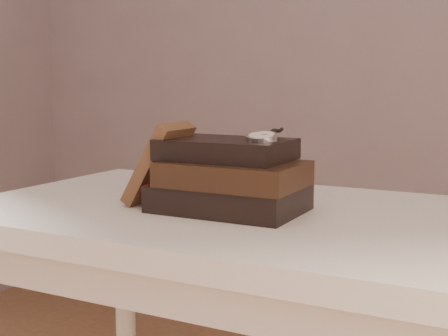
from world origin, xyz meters
The scene contains 5 objects.
table centered at (0.00, 0.35, 0.66)m, with size 1.00×0.60×0.75m.
book_stack centered at (-0.01, 0.32, 0.81)m, with size 0.26×0.18×0.13m.
journal centered at (-0.15, 0.31, 0.83)m, with size 0.02×0.10×0.16m, color #3F2618.
pocket_watch centered at (0.06, 0.31, 0.88)m, with size 0.05×0.15×0.02m.
eyeglasses centered at (-0.10, 0.40, 0.82)m, with size 0.10×0.12×0.05m.
Camera 1 is at (0.47, -0.62, 0.97)m, focal length 49.45 mm.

